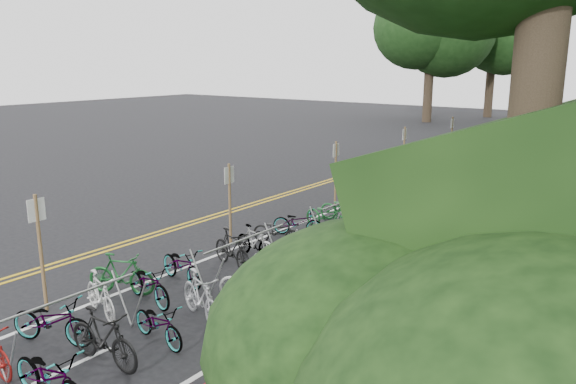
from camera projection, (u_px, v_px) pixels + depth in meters
The scene contains 9 objects.
ground at pixel (74, 291), 13.73m from camera, with size 120.00×120.00×0.00m, color black.
road_markings at pixel (323, 209), 21.22m from camera, with size 7.47×80.00×0.01m.
red_curb at pixel (473, 219), 19.73m from camera, with size 0.25×28.00×0.10m, color maroon.
bike_rack_front at pixel (72, 312), 10.63m from camera, with size 1.14×2.86×1.17m.
bike_racks_rest at pixel (415, 182), 21.91m from camera, with size 1.14×23.00×1.17m.
signpost_near at pixel (40, 245), 12.33m from camera, with size 0.08×0.40×2.68m.
signposts_rest at pixel (373, 158), 23.96m from camera, with size 0.08×18.40×2.50m.
bike_front at pixel (121, 274), 13.42m from camera, with size 1.71×0.48×1.03m, color #144C1E.
bike_valet at pixel (261, 255), 14.77m from camera, with size 3.45×14.92×1.09m.
Camera 1 is at (11.89, -7.10, 5.48)m, focal length 35.00 mm.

